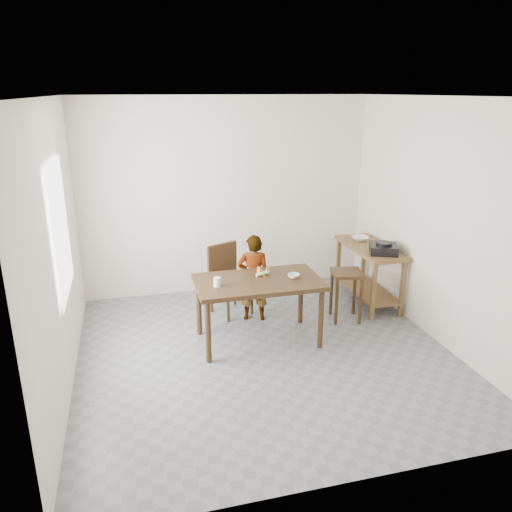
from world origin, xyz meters
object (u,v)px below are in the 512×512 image
object	(u,v)px
dining_table	(258,311)
stool	(346,296)
child	(254,278)
dining_chair	(231,281)
prep_counter	(368,274)

from	to	relation	value
dining_table	stool	xyz separation A→B (m)	(1.21, 0.28, -0.06)
child	dining_chair	bearing A→B (deg)	-31.49
child	stool	world-z (taller)	child
dining_table	stool	size ratio (longest dim) A/B	2.19
dining_table	child	size ratio (longest dim) A/B	1.27
stool	child	bearing A→B (deg)	164.71
dining_table	prep_counter	distance (m)	1.86
stool	dining_table	bearing A→B (deg)	-167.03
prep_counter	child	size ratio (longest dim) A/B	1.09
stool	prep_counter	bearing A→B (deg)	39.42
dining_table	prep_counter	size ratio (longest dim) A/B	1.17
dining_chair	dining_table	bearing A→B (deg)	-104.08
prep_counter	child	xyz separation A→B (m)	(-1.62, -0.12, 0.15)
prep_counter	dining_chair	bearing A→B (deg)	176.34
dining_table	dining_chair	size ratio (longest dim) A/B	1.56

